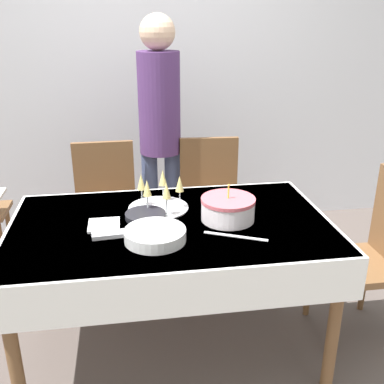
{
  "coord_description": "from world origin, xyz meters",
  "views": [
    {
      "loc": [
        -0.2,
        -2.0,
        1.72
      ],
      "look_at": [
        0.12,
        0.09,
        0.89
      ],
      "focal_mm": 42.0,
      "sensor_mm": 36.0,
      "label": 1
    }
  ],
  "objects_px": {
    "dining_chair_far_left": "(106,209)",
    "birthday_cake": "(228,209)",
    "plate_stack_main": "(155,235)",
    "dining_chair_far_right": "(210,203)",
    "person_standing": "(160,121)",
    "dining_chair_right_end": "(373,250)",
    "champagne_tray": "(159,195)",
    "plate_stack_dessert": "(146,215)"
  },
  "relations": [
    {
      "from": "dining_chair_far_left",
      "to": "birthday_cake",
      "type": "xyz_separation_m",
      "value": [
        0.63,
        -0.8,
        0.31
      ]
    },
    {
      "from": "plate_stack_main",
      "to": "dining_chair_far_right",
      "type": "bearing_deg",
      "value": 65.51
    },
    {
      "from": "dining_chair_far_right",
      "to": "person_standing",
      "type": "bearing_deg",
      "value": 149.14
    },
    {
      "from": "dining_chair_far_left",
      "to": "birthday_cake",
      "type": "height_order",
      "value": "birthday_cake"
    },
    {
      "from": "dining_chair_far_right",
      "to": "dining_chair_right_end",
      "type": "bearing_deg",
      "value": -46.44
    },
    {
      "from": "champagne_tray",
      "to": "plate_stack_dessert",
      "type": "height_order",
      "value": "champagne_tray"
    },
    {
      "from": "dining_chair_far_left",
      "to": "plate_stack_dessert",
      "type": "distance_m",
      "value": 0.8
    },
    {
      "from": "dining_chair_far_right",
      "to": "dining_chair_right_end",
      "type": "distance_m",
      "value": 1.1
    },
    {
      "from": "dining_chair_right_end",
      "to": "champagne_tray",
      "type": "bearing_deg",
      "value": 170.92
    },
    {
      "from": "dining_chair_right_end",
      "to": "birthday_cake",
      "type": "height_order",
      "value": "birthday_cake"
    },
    {
      "from": "plate_stack_dessert",
      "to": "dining_chair_right_end",
      "type": "bearing_deg",
      "value": -3.31
    },
    {
      "from": "dining_chair_far_right",
      "to": "plate_stack_main",
      "type": "relative_size",
      "value": 3.41
    },
    {
      "from": "dining_chair_right_end",
      "to": "dining_chair_far_right",
      "type": "bearing_deg",
      "value": 133.56
    },
    {
      "from": "birthday_cake",
      "to": "dining_chair_right_end",
      "type": "bearing_deg",
      "value": 0.61
    },
    {
      "from": "champagne_tray",
      "to": "plate_stack_main",
      "type": "relative_size",
      "value": 1.14
    },
    {
      "from": "dining_chair_far_right",
      "to": "plate_stack_dessert",
      "type": "distance_m",
      "value": 0.9
    },
    {
      "from": "dining_chair_right_end",
      "to": "plate_stack_main",
      "type": "relative_size",
      "value": 3.41
    },
    {
      "from": "plate_stack_main",
      "to": "dining_chair_far_left",
      "type": "bearing_deg",
      "value": 104.93
    },
    {
      "from": "birthday_cake",
      "to": "plate_stack_dessert",
      "type": "relative_size",
      "value": 1.32
    },
    {
      "from": "dining_chair_far_right",
      "to": "plate_stack_main",
      "type": "bearing_deg",
      "value": -114.49
    },
    {
      "from": "birthday_cake",
      "to": "champagne_tray",
      "type": "height_order",
      "value": "birthday_cake"
    },
    {
      "from": "champagne_tray",
      "to": "plate_stack_dessert",
      "type": "bearing_deg",
      "value": -125.07
    },
    {
      "from": "birthday_cake",
      "to": "plate_stack_main",
      "type": "distance_m",
      "value": 0.41
    },
    {
      "from": "dining_chair_far_left",
      "to": "plate_stack_dessert",
      "type": "bearing_deg",
      "value": -72.36
    },
    {
      "from": "dining_chair_right_end",
      "to": "dining_chair_far_left",
      "type": "bearing_deg",
      "value": 151.45
    },
    {
      "from": "dining_chair_far_left",
      "to": "birthday_cake",
      "type": "bearing_deg",
      "value": -51.66
    },
    {
      "from": "champagne_tray",
      "to": "plate_stack_main",
      "type": "height_order",
      "value": "champagne_tray"
    },
    {
      "from": "champagne_tray",
      "to": "plate_stack_main",
      "type": "bearing_deg",
      "value": -97.65
    },
    {
      "from": "dining_chair_far_left",
      "to": "dining_chair_right_end",
      "type": "bearing_deg",
      "value": -28.55
    },
    {
      "from": "champagne_tray",
      "to": "person_standing",
      "type": "relative_size",
      "value": 0.18
    },
    {
      "from": "dining_chair_right_end",
      "to": "person_standing",
      "type": "xyz_separation_m",
      "value": [
        -1.07,
        0.98,
        0.54
      ]
    },
    {
      "from": "dining_chair_far_left",
      "to": "person_standing",
      "type": "xyz_separation_m",
      "value": [
        0.39,
        0.19,
        0.54
      ]
    },
    {
      "from": "dining_chair_far_right",
      "to": "plate_stack_dessert",
      "type": "xyz_separation_m",
      "value": [
        -0.47,
        -0.72,
        0.26
      ]
    },
    {
      "from": "dining_chair_far_left",
      "to": "dining_chair_right_end",
      "type": "relative_size",
      "value": 1.0
    },
    {
      "from": "dining_chair_far_right",
      "to": "birthday_cake",
      "type": "bearing_deg",
      "value": -94.94
    },
    {
      "from": "dining_chair_far_right",
      "to": "person_standing",
      "type": "distance_m",
      "value": 0.65
    },
    {
      "from": "dining_chair_far_left",
      "to": "person_standing",
      "type": "relative_size",
      "value": 0.55
    },
    {
      "from": "person_standing",
      "to": "plate_stack_dessert",
      "type": "bearing_deg",
      "value": -99.73
    },
    {
      "from": "dining_chair_far_right",
      "to": "plate_stack_main",
      "type": "distance_m",
      "value": 1.11
    },
    {
      "from": "dining_chair_far_left",
      "to": "champagne_tray",
      "type": "height_order",
      "value": "dining_chair_far_left"
    },
    {
      "from": "dining_chair_right_end",
      "to": "plate_stack_main",
      "type": "height_order",
      "value": "dining_chair_right_end"
    },
    {
      "from": "plate_stack_dessert",
      "to": "person_standing",
      "type": "distance_m",
      "value": 0.97
    }
  ]
}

